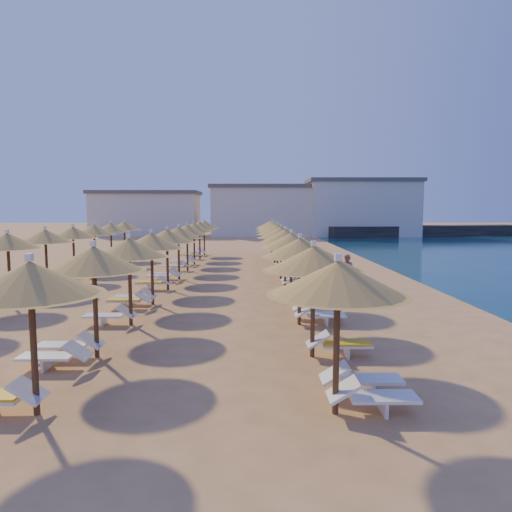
{
  "coord_description": "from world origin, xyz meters",
  "views": [
    {
      "loc": [
        1.24,
        -20.6,
        3.82
      ],
      "look_at": [
        1.42,
        4.0,
        1.3
      ],
      "focal_mm": 32.0,
      "sensor_mm": 36.0,
      "label": 1
    }
  ],
  "objects_px": {
    "parasol_row_east": "(283,235)",
    "beachgoer_a": "(310,276)",
    "beachgoer_b": "(347,270)",
    "jetty": "(427,231)",
    "parasol_row_west": "(173,235)"
  },
  "relations": [
    {
      "from": "jetty",
      "to": "beachgoer_b",
      "type": "relative_size",
      "value": 19.01
    },
    {
      "from": "parasol_row_west",
      "to": "beachgoer_a",
      "type": "xyz_separation_m",
      "value": [
        6.69,
        -2.39,
        -1.74
      ]
    },
    {
      "from": "beachgoer_a",
      "to": "jetty",
      "type": "bearing_deg",
      "value": 164.54
    },
    {
      "from": "beachgoer_b",
      "to": "beachgoer_a",
      "type": "bearing_deg",
      "value": -65.73
    },
    {
      "from": "parasol_row_east",
      "to": "beachgoer_a",
      "type": "xyz_separation_m",
      "value": [
        1.09,
        -2.39,
        -1.74
      ]
    },
    {
      "from": "jetty",
      "to": "parasol_row_west",
      "type": "relative_size",
      "value": 0.92
    },
    {
      "from": "beachgoer_b",
      "to": "beachgoer_a",
      "type": "relative_size",
      "value": 1.01
    },
    {
      "from": "jetty",
      "to": "beachgoer_a",
      "type": "xyz_separation_m",
      "value": [
        -22.34,
        -44.26,
        0.03
      ]
    },
    {
      "from": "beachgoer_b",
      "to": "beachgoer_a",
      "type": "distance_m",
      "value": 2.81
    },
    {
      "from": "jetty",
      "to": "parasol_row_west",
      "type": "bearing_deg",
      "value": -137.72
    },
    {
      "from": "jetty",
      "to": "beachgoer_a",
      "type": "relative_size",
      "value": 19.11
    },
    {
      "from": "parasol_row_east",
      "to": "beachgoer_a",
      "type": "relative_size",
      "value": 20.74
    },
    {
      "from": "parasol_row_east",
      "to": "beachgoer_b",
      "type": "xyz_separation_m",
      "value": [
        3.19,
        -0.52,
        -1.73
      ]
    },
    {
      "from": "beachgoer_b",
      "to": "jetty",
      "type": "bearing_deg",
      "value": 137.06
    },
    {
      "from": "parasol_row_east",
      "to": "parasol_row_west",
      "type": "relative_size",
      "value": 1.0
    }
  ]
}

